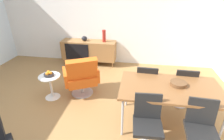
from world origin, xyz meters
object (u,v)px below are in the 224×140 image
dining_table (170,89)px  fruit_bowl (49,74)px  vase_cobalt (84,38)px  vase_sculptural_dark (104,36)px  dining_chair_front_right (200,128)px  dining_chair_front_left (147,122)px  lounge_chair_red (81,76)px  dining_chair_back_left (146,82)px  dining_chair_back_right (183,85)px  side_table_round (51,84)px  wooden_bowl_on_table (178,84)px  sideboard (89,50)px

dining_table → fruit_bowl: size_ratio=8.00×
vase_cobalt → vase_sculptural_dark: (0.59, 0.00, 0.10)m
dining_chair_front_right → dining_chair_front_left: (-0.71, 0.00, 0.00)m
lounge_chair_red → fruit_bowl: lounge_chair_red is taller
vase_cobalt → fruit_bowl: size_ratio=0.82×
dining_chair_front_right → dining_chair_back_left: size_ratio=1.00×
dining_chair_back_right → fruit_bowl: (-2.67, -0.14, 0.09)m
lounge_chair_red → side_table_round: lounge_chair_red is taller
side_table_round → dining_chair_back_left: bearing=4.0°
dining_chair_back_left → dining_chair_back_right: size_ratio=1.00×
wooden_bowl_on_table → dining_chair_front_right: dining_chair_front_right is taller
vase_sculptural_dark → dining_table: 2.76m
wooden_bowl_on_table → dining_chair_back_right: (0.22, 0.48, -0.30)m
dining_chair_back_left → dining_chair_front_left: (-0.00, -1.12, 0.00)m
dining_chair_back_right → side_table_round: (-2.67, -0.14, -0.15)m
dining_chair_back_right → side_table_round: size_ratio=1.65×
dining_chair_front_right → dining_chair_front_left: same height
vase_cobalt → fruit_bowl: 1.88m
wooden_bowl_on_table → vase_cobalt: bearing=135.8°
vase_cobalt → lounge_chair_red: size_ratio=0.17×
dining_chair_front_right → dining_chair_back_left: (-0.71, 1.12, 0.00)m
vase_cobalt → dining_chair_front_right: 3.78m
vase_sculptural_dark → dining_chair_back_right: size_ratio=0.40×
dining_chair_front_left → side_table_round: bearing=153.6°
lounge_chair_red → vase_sculptural_dark: bearing=84.4°
vase_cobalt → dining_table: vase_cobalt is taller
fruit_bowl → dining_chair_front_right: bearing=-20.1°
sideboard → lounge_chair_red: size_ratio=1.69×
dining_chair_front_left → fruit_bowl: size_ratio=4.28×
vase_sculptural_dark → dining_chair_front_right: vase_sculptural_dark is taller
dining_table → dining_chair_back_right: size_ratio=1.87×
vase_cobalt → lounge_chair_red: bearing=-75.6°
dining_chair_front_left → lounge_chair_red: lounge_chair_red is taller
dining_chair_front_left → lounge_chair_red: (-1.35, 1.18, -0.00)m
wooden_bowl_on_table → dining_chair_back_left: dining_chair_back_left is taller
dining_chair_front_left → dining_table: bearing=57.7°
dining_chair_front_left → dining_chair_front_right: bearing=-0.0°
dining_table → wooden_bowl_on_table: bearing=32.6°
sideboard → fruit_bowl: sideboard is taller
vase_cobalt → fruit_bowl: vase_cobalt is taller
dining_table → dining_chair_back_left: bearing=122.2°
fruit_bowl → dining_chair_front_left: bearing=-26.5°
dining_table → lounge_chair_red: size_ratio=1.69×
lounge_chair_red → dining_table: bearing=-19.9°
dining_chair_back_left → dining_chair_back_right: bearing=-0.0°
sideboard → dining_chair_back_right: 2.92m
sideboard → dining_chair_back_left: (1.66, -1.72, 0.03)m
sideboard → lounge_chair_red: lounge_chair_red is taller
vase_sculptural_dark → dining_chair_back_left: bearing=-55.3°
vase_sculptural_dark → lounge_chair_red: vase_sculptural_dark is taller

